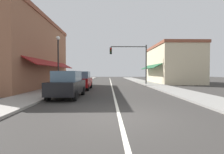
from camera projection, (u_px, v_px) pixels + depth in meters
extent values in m
plane|color=#33302D|center=(111.00, 84.00, 24.16)|extent=(80.00, 80.00, 0.00)
cube|color=gray|center=(73.00, 84.00, 24.04)|extent=(2.60, 56.00, 0.12)
cube|color=gray|center=(149.00, 83.00, 24.28)|extent=(2.60, 56.00, 0.12)
cube|color=silver|center=(111.00, 84.00, 24.16)|extent=(0.14, 52.00, 0.01)
cube|color=#8E5B42|center=(30.00, 55.00, 17.87)|extent=(4.24, 14.00, 7.09)
cube|color=brown|center=(29.00, 20.00, 17.76)|extent=(4.44, 14.20, 0.40)
cube|color=slate|center=(49.00, 75.00, 17.97)|extent=(0.08, 10.64, 1.80)
cube|color=maroon|center=(55.00, 64.00, 17.95)|extent=(1.27, 11.76, 0.73)
cube|color=slate|center=(36.00, 34.00, 14.79)|extent=(0.08, 1.10, 1.30)
cube|color=slate|center=(57.00, 45.00, 20.95)|extent=(0.08, 1.10, 1.30)
cube|color=beige|center=(172.00, 66.00, 26.30)|extent=(5.89, 10.00, 5.53)
cube|color=brown|center=(172.00, 47.00, 26.21)|extent=(6.09, 10.20, 0.40)
cube|color=slate|center=(154.00, 74.00, 26.27)|extent=(0.08, 7.60, 1.80)
cube|color=#194C2D|center=(150.00, 67.00, 26.22)|extent=(1.27, 8.40, 0.73)
cube|color=slate|center=(159.00, 57.00, 24.00)|extent=(0.08, 1.10, 1.30)
cube|color=slate|center=(151.00, 59.00, 28.40)|extent=(0.08, 1.10, 1.30)
cube|color=black|center=(68.00, 87.00, 11.02)|extent=(1.81, 4.14, 0.80)
cube|color=slate|center=(67.00, 76.00, 10.90)|extent=(1.56, 2.03, 0.66)
cylinder|color=black|center=(62.00, 91.00, 12.38)|extent=(0.21, 0.62, 0.62)
cylinder|color=black|center=(83.00, 91.00, 12.38)|extent=(0.21, 0.62, 0.62)
cylinder|color=black|center=(48.00, 96.00, 9.68)|extent=(0.21, 0.62, 0.62)
cylinder|color=black|center=(75.00, 96.00, 9.68)|extent=(0.21, 0.62, 0.62)
cube|color=maroon|center=(82.00, 82.00, 16.38)|extent=(1.73, 4.11, 0.80)
cube|color=slate|center=(81.00, 75.00, 16.26)|extent=(1.53, 2.00, 0.66)
cylinder|color=black|center=(76.00, 85.00, 17.73)|extent=(0.20, 0.62, 0.62)
cylinder|color=black|center=(91.00, 85.00, 17.76)|extent=(0.20, 0.62, 0.62)
cylinder|color=black|center=(70.00, 87.00, 15.03)|extent=(0.20, 0.62, 0.62)
cylinder|color=black|center=(88.00, 87.00, 15.06)|extent=(0.20, 0.62, 0.62)
cylinder|color=#333333|center=(146.00, 65.00, 22.84)|extent=(0.18, 0.18, 5.46)
cylinder|color=#333333|center=(129.00, 47.00, 22.72)|extent=(4.88, 0.12, 0.12)
cube|color=black|center=(111.00, 51.00, 22.50)|extent=(0.30, 0.24, 0.90)
sphere|color=red|center=(111.00, 49.00, 22.36)|extent=(0.20, 0.20, 0.20)
sphere|color=#3D2D0C|center=(111.00, 51.00, 22.37)|extent=(0.20, 0.20, 0.20)
sphere|color=#0C3316|center=(111.00, 53.00, 22.38)|extent=(0.20, 0.20, 0.20)
cylinder|color=black|center=(58.00, 66.00, 14.95)|extent=(0.12, 0.12, 4.59)
sphere|color=white|center=(58.00, 38.00, 14.88)|extent=(0.36, 0.36, 0.36)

